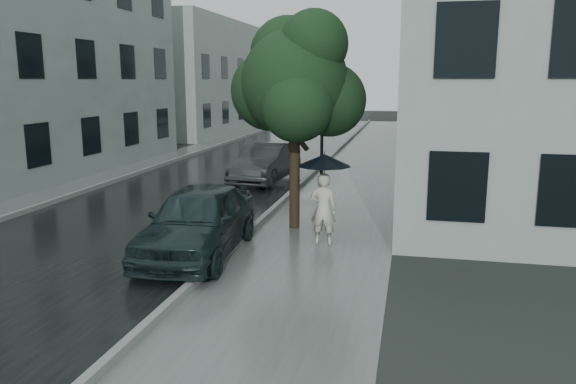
% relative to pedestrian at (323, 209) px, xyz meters
% --- Properties ---
extents(ground, '(120.00, 120.00, 0.00)m').
position_rel_pedestrian_xyz_m(ground, '(-0.37, -2.00, -0.86)').
color(ground, black).
rests_on(ground, ground).
extents(sidewalk, '(3.50, 60.00, 0.01)m').
position_rel_pedestrian_xyz_m(sidewalk, '(-0.12, 10.00, -0.85)').
color(sidewalk, slate).
rests_on(sidewalk, ground).
extents(kerb_near, '(0.15, 60.00, 0.15)m').
position_rel_pedestrian_xyz_m(kerb_near, '(-1.94, 10.00, -0.78)').
color(kerb_near, slate).
rests_on(kerb_near, ground).
extents(asphalt_road, '(6.85, 60.00, 0.00)m').
position_rel_pedestrian_xyz_m(asphalt_road, '(-5.44, 10.00, -0.85)').
color(asphalt_road, black).
rests_on(asphalt_road, ground).
extents(kerb_far, '(0.15, 60.00, 0.15)m').
position_rel_pedestrian_xyz_m(kerb_far, '(-8.94, 10.00, -0.78)').
color(kerb_far, slate).
rests_on(kerb_far, ground).
extents(sidewalk_far, '(1.70, 60.00, 0.01)m').
position_rel_pedestrian_xyz_m(sidewalk_far, '(-9.87, 10.00, -0.85)').
color(sidewalk_far, '#4C5451').
rests_on(sidewalk_far, ground).
extents(building_near, '(7.02, 36.00, 9.00)m').
position_rel_pedestrian_xyz_m(building_near, '(5.10, 17.50, 3.64)').
color(building_near, '#8F9C96').
rests_on(building_near, ground).
extents(building_far_b, '(7.02, 18.00, 8.00)m').
position_rel_pedestrian_xyz_m(building_far_b, '(-14.14, 28.00, 3.14)').
color(building_far_b, '#8F9C96').
rests_on(building_far_b, ground).
extents(pedestrian, '(0.63, 0.42, 1.70)m').
position_rel_pedestrian_xyz_m(pedestrian, '(0.00, 0.00, 0.00)').
color(pedestrian, beige).
rests_on(pedestrian, sidewalk).
extents(umbrella, '(1.48, 1.48, 1.26)m').
position_rel_pedestrian_xyz_m(umbrella, '(0.02, -0.04, 1.15)').
color(umbrella, black).
rests_on(umbrella, ground).
extents(street_tree, '(3.54, 3.22, 5.50)m').
position_rel_pedestrian_xyz_m(street_tree, '(-0.97, 1.43, 2.91)').
color(street_tree, '#332619').
rests_on(street_tree, ground).
extents(lamp_post, '(0.82, 0.46, 5.16)m').
position_rel_pedestrian_xyz_m(lamp_post, '(-1.50, 8.23, 2.10)').
color(lamp_post, black).
rests_on(lamp_post, ground).
extents(car_near, '(2.06, 4.63, 1.55)m').
position_rel_pedestrian_xyz_m(car_near, '(-2.57, -1.39, -0.08)').
color(car_near, black).
rests_on(car_near, ground).
extents(car_far, '(1.87, 4.51, 1.45)m').
position_rel_pedestrian_xyz_m(car_far, '(-3.42, 7.69, -0.13)').
color(car_far, '#272A2C').
rests_on(car_far, ground).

